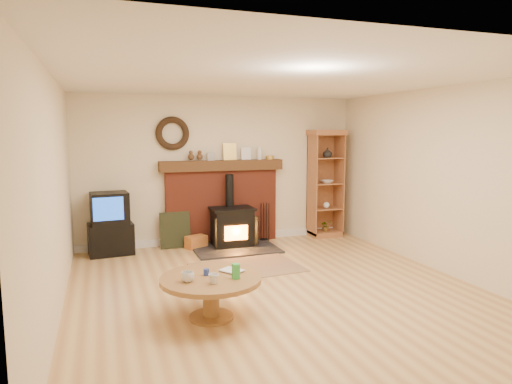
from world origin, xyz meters
name	(u,v)px	position (x,y,z in m)	size (l,w,h in m)	color
ground	(277,290)	(0.00, 0.00, 0.00)	(5.50, 5.50, 0.00)	#B7834C
room_shell	(273,153)	(-0.02, 0.09, 1.72)	(5.02, 5.52, 2.61)	beige
chimney_breast	(222,198)	(0.00, 2.67, 0.80)	(2.20, 0.22, 1.78)	maroon
wood_stove	(233,228)	(0.08, 2.27, 0.33)	(1.40, 1.00, 1.25)	black
area_rug	(247,267)	(-0.05, 1.03, 0.01)	(1.52, 1.05, 0.01)	brown
tv_unit	(110,225)	(-1.92, 2.47, 0.49)	(0.73, 0.55, 1.01)	black
curio_cabinet	(325,183)	(1.98, 2.56, 1.01)	(0.65, 0.47, 2.01)	brown
firelog_box	(196,242)	(-0.53, 2.40, 0.11)	(0.34, 0.22, 0.22)	gold
leaning_painting	(175,230)	(-0.86, 2.55, 0.31)	(0.52, 0.03, 0.62)	black
fire_tools	(264,233)	(0.74, 2.50, 0.16)	(0.19, 0.16, 0.70)	black
coffee_table	(211,285)	(-0.98, -0.58, 0.37)	(1.08, 1.08, 0.62)	brown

